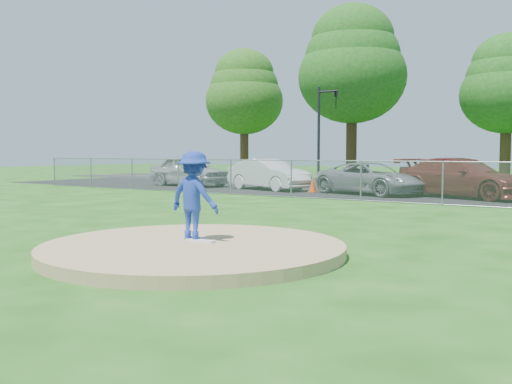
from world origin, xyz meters
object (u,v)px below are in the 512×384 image
Objects in this scene: pitcher at (194,196)px; parked_car_silver at (189,171)px; tree_center at (507,83)px; parked_car_gray at (371,178)px; parked_car_white at (269,174)px; traffic_signal_left at (322,126)px; parked_car_darkred at (463,178)px; tree_far_left at (244,92)px; traffic_cone at (313,184)px; tree_left at (352,64)px.

pitcher is 20.35m from parked_car_silver.
tree_center is 19.64m from parked_car_gray.
parked_car_white is (-8.04, 15.14, -0.27)m from pitcher.
traffic_signal_left is at bearing -66.75° from pitcher.
tree_center is 19.27m from parked_car_darkred.
tree_far_left is 25.12m from traffic_cone.
traffic_cone is 0.15× the size of parked_car_silver.
parked_car_gray is (19.02, -17.67, -6.36)m from tree_far_left.
traffic_cone is at bearing 113.03° from parked_car_darkred.
pitcher is 2.30× the size of traffic_cone.
traffic_cone is at bearing 112.12° from parked_car_gray.
traffic_cone is (5.31, -15.89, -7.88)m from tree_left.
pitcher is 15.32m from parked_car_gray.
tree_left is at bearing 103.96° from traffic_signal_left.
tree_far_left is 0.86× the size of tree_left.
tree_center reaches higher than parked_car_silver.
parked_car_white is 0.82× the size of parked_car_darkred.
parked_car_white is at bearing 173.31° from traffic_cone.
pitcher is at bearing -137.26° from parked_car_white.
traffic_signal_left is at bearing 19.20° from parked_car_white.
tree_far_left is 23.20m from parked_car_white.
tree_left is 20.72m from parked_car_darkred.
parked_car_silver is (-12.51, -18.33, -5.64)m from tree_center.
traffic_signal_left reaches higher than traffic_cone.
parked_car_silver reaches higher than parked_car_darkred.
tree_far_left reaches higher than tree_center.
traffic_signal_left is at bearing 58.38° from parked_car_gray.
tree_center is 14.63m from traffic_signal_left.
tree_far_left reaches higher than pitcher.
tree_far_left is at bearing 132.35° from traffic_cone.
tree_center is 20.76m from parked_car_white.
parked_car_gray reaches higher than traffic_cone.
pitcher is (21.79, -32.73, -6.04)m from tree_far_left.
tree_center reaches higher than parked_car_white.
tree_left is 17.21m from parked_car_silver.
tree_center is at bearing -27.43° from parked_car_silver.
traffic_cone is at bearing -87.22° from parked_car_silver.
tree_far_left is 1.09× the size of tree_center.
tree_left reaches higher than tree_far_left.
traffic_cone is (3.07, -6.89, -3.00)m from traffic_signal_left.
tree_center is 1.76× the size of traffic_signal_left.
tree_far_left is 1.92× the size of traffic_signal_left.
pitcher reaches higher than traffic_cone.
parked_car_darkred is at bearing -67.46° from parked_car_gray.
tree_left is at bearing -163.30° from tree_center.
parked_car_gray is (5.78, -6.67, -2.67)m from traffic_signal_left.
tree_left reaches higher than traffic_signal_left.
parked_car_gray is (10.53, -0.34, -0.13)m from parked_car_silver.
tree_far_left reaches higher than traffic_cone.
parked_car_silver is at bearing -99.29° from tree_left.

